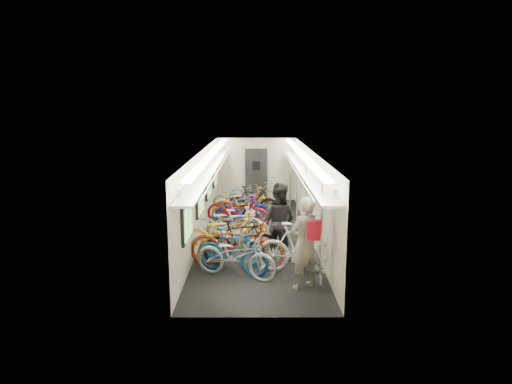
{
  "coord_description": "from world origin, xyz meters",
  "views": [
    {
      "loc": [
        -0.04,
        -12.35,
        3.61
      ],
      "look_at": [
        -0.02,
        0.59,
        1.15
      ],
      "focal_mm": 32.0,
      "sensor_mm": 36.0,
      "label": 1
    }
  ],
  "objects_px": {
    "bicycle_1": "(232,251)",
    "bicycle_0": "(236,256)",
    "passenger_mid": "(279,221)",
    "passenger_near": "(304,243)",
    "backpack": "(313,230)"
  },
  "relations": [
    {
      "from": "bicycle_1",
      "to": "passenger_near",
      "type": "height_order",
      "value": "passenger_near"
    },
    {
      "from": "passenger_near",
      "to": "bicycle_0",
      "type": "bearing_deg",
      "value": -55.44
    },
    {
      "from": "bicycle_1",
      "to": "passenger_near",
      "type": "bearing_deg",
      "value": -91.78
    },
    {
      "from": "passenger_near",
      "to": "passenger_mid",
      "type": "height_order",
      "value": "passenger_near"
    },
    {
      "from": "bicycle_1",
      "to": "passenger_near",
      "type": "relative_size",
      "value": 0.91
    },
    {
      "from": "bicycle_1",
      "to": "backpack",
      "type": "bearing_deg",
      "value": -98.44
    },
    {
      "from": "bicycle_0",
      "to": "bicycle_1",
      "type": "distance_m",
      "value": 0.21
    },
    {
      "from": "bicycle_1",
      "to": "bicycle_0",
      "type": "bearing_deg",
      "value": -131.51
    },
    {
      "from": "passenger_mid",
      "to": "backpack",
      "type": "xyz_separation_m",
      "value": [
        0.55,
        -2.14,
        0.37
      ]
    },
    {
      "from": "passenger_mid",
      "to": "backpack",
      "type": "relative_size",
      "value": 4.82
    },
    {
      "from": "backpack",
      "to": "passenger_mid",
      "type": "bearing_deg",
      "value": 103.62
    },
    {
      "from": "passenger_near",
      "to": "bicycle_1",
      "type": "bearing_deg",
      "value": -60.66
    },
    {
      "from": "bicycle_0",
      "to": "passenger_mid",
      "type": "xyz_separation_m",
      "value": [
        0.96,
        1.28,
        0.43
      ]
    },
    {
      "from": "passenger_mid",
      "to": "backpack",
      "type": "height_order",
      "value": "passenger_mid"
    },
    {
      "from": "passenger_near",
      "to": "passenger_mid",
      "type": "relative_size",
      "value": 1.02
    }
  ]
}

